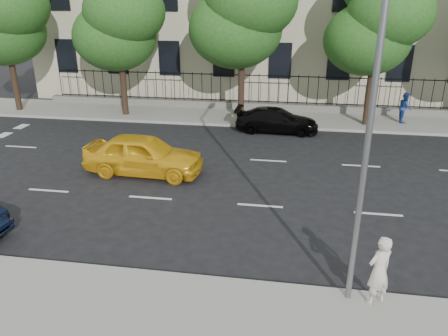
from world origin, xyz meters
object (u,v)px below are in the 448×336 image
object	(u,v)px
street_light	(370,85)
woman_near	(379,271)
yellow_taxi	(144,155)
black_sedan	(277,120)

from	to	relation	value
street_light	woman_near	size ratio (longest dim) A/B	4.57
yellow_taxi	street_light	bearing A→B (deg)	-128.17
street_light	black_sedan	distance (m)	14.21
yellow_taxi	woman_near	size ratio (longest dim) A/B	2.75
yellow_taxi	black_sedan	size ratio (longest dim) A/B	1.10
black_sedan	woman_near	world-z (taller)	woman_near
yellow_taxi	black_sedan	world-z (taller)	yellow_taxi
street_light	woman_near	world-z (taller)	street_light
street_light	yellow_taxi	distance (m)	10.78
street_light	black_sedan	xyz separation A→B (m)	(-2.36, 13.27, -4.51)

